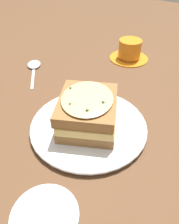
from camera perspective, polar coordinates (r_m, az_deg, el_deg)
ground_plane at (r=0.50m, az=-2.06°, el=-3.44°), size 2.40×2.40×0.00m
dinner_plate at (r=0.49m, az=0.00°, el=-3.26°), size 0.26×0.26×0.01m
sandwich at (r=0.47m, az=-0.13°, el=0.57°), size 0.17×0.17×0.08m
teacup_with_saucer at (r=0.78m, az=10.43°, el=15.50°), size 0.13×0.13×0.07m
spoon at (r=0.75m, az=-14.33°, el=11.62°), size 0.13×0.15×0.01m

